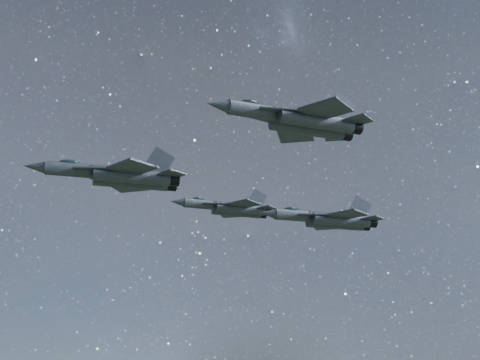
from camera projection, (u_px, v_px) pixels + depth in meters
name	position (u px, v px, depth m)	size (l,w,h in m)	color
jet_lead	(119.00, 176.00, 64.68)	(18.25, 12.66, 4.59)	#32383E
jet_left	(231.00, 208.00, 95.99)	(18.27, 12.84, 4.61)	#32383E
jet_right	(300.00, 120.00, 56.24)	(16.94, 11.97, 4.29)	#32383E
jet_slot	(329.00, 219.00, 85.53)	(19.43, 13.49, 4.88)	#32383E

